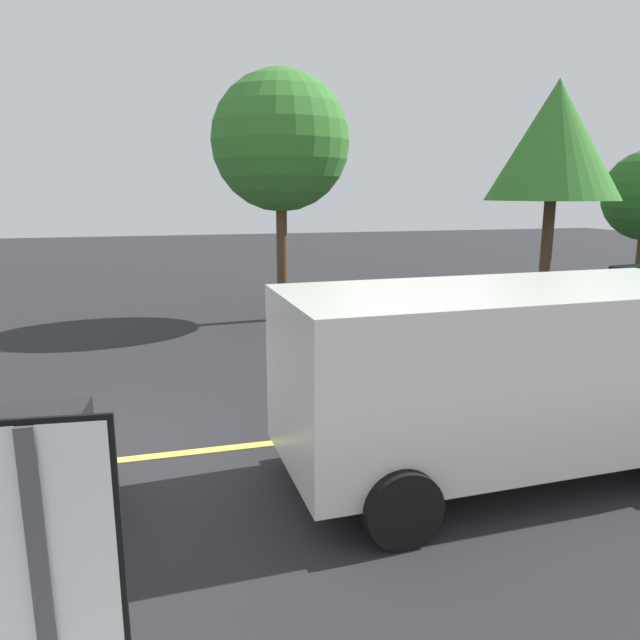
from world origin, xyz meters
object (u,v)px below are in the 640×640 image
(tree_left_verge, at_px, (555,141))
(tree_centre_verge, at_px, (280,142))
(speed_limit_sign, at_px, (48,626))
(white_van, at_px, (512,368))

(tree_left_verge, bearing_deg, tree_centre_verge, 162.67)
(speed_limit_sign, height_order, tree_centre_verge, tree_centre_verge)
(white_van, height_order, tree_centre_verge, tree_centre_verge)
(tree_centre_verge, bearing_deg, tree_left_verge, -17.33)
(white_van, bearing_deg, speed_limit_sign, -139.05)
(speed_limit_sign, distance_m, white_van, 5.62)
(speed_limit_sign, height_order, tree_left_verge, tree_left_verge)
(white_van, height_order, tree_left_verge, tree_left_verge)
(speed_limit_sign, bearing_deg, tree_centre_verge, 74.85)
(white_van, relative_size, tree_centre_verge, 0.86)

